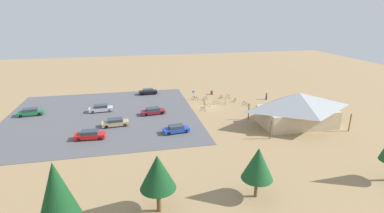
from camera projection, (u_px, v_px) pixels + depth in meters
name	position (u px, v px, depth m)	size (l,w,h in m)	color
ground	(208.00, 106.00, 63.83)	(160.00, 160.00, 0.00)	#9E7F56
parking_lot_asphalt	(102.00, 116.00, 58.00)	(36.70, 34.79, 0.05)	#56565B
bike_pavilion	(298.00, 107.00, 52.48)	(15.10, 9.45, 6.10)	#C6B28E
trash_bin	(212.00, 93.00, 72.83)	(0.60, 0.60, 0.90)	brown
lot_sign	(193.00, 94.00, 68.38)	(0.56, 0.08, 2.20)	#99999E
pine_east	(258.00, 164.00, 31.67)	(3.50, 3.50, 6.01)	brown
pine_west	(158.00, 172.00, 29.15)	(3.70, 3.70, 6.46)	brown
pine_center	(57.00, 191.00, 24.75)	(3.61, 3.61, 8.14)	brown
bicycle_green_edge_south	(204.00, 103.00, 65.32)	(0.48, 1.68, 0.73)	black
bicycle_white_mid_cluster	(216.00, 103.00, 65.25)	(1.66, 0.48, 0.78)	black
bicycle_teal_yard_center	(266.00, 105.00, 63.68)	(1.31, 1.28, 0.84)	black
bicycle_purple_by_bin	(205.00, 98.00, 68.43)	(1.56, 0.78, 0.81)	black
bicycle_silver_yard_front	(225.00, 102.00, 65.57)	(0.68, 1.61, 0.86)	black
bicycle_black_edge_north	(195.00, 98.00, 68.40)	(1.38, 1.10, 0.89)	black
bicycle_blue_back_row	(203.00, 109.00, 61.07)	(0.92, 1.40, 0.79)	black
bicycle_yellow_near_porch	(207.00, 105.00, 63.37)	(1.64, 0.48, 0.77)	black
bicycle_red_yard_left	(245.00, 104.00, 64.33)	(0.72, 1.65, 0.89)	black
bicycle_orange_front_row	(221.00, 97.00, 69.44)	(1.15, 1.29, 0.82)	black
bicycle_green_near_sign	(235.00, 100.00, 67.05)	(1.11, 1.42, 0.82)	black
bicycle_white_trailside	(228.00, 96.00, 69.85)	(0.53, 1.72, 0.90)	black
car_black_second_row	(148.00, 92.00, 72.77)	(4.51, 1.96, 1.38)	black
car_tan_mid_lot	(115.00, 122.00, 52.73)	(4.88, 2.23, 1.39)	tan
car_maroon_back_corner	(153.00, 111.00, 58.77)	(4.83, 2.39, 1.37)	maroon
car_blue_by_curb	(176.00, 129.00, 49.89)	(4.59, 2.27, 1.33)	#1E42B2
car_red_near_entry	(90.00, 135.00, 47.39)	(4.90, 2.13, 1.45)	red
car_green_inner_stall	(30.00, 112.00, 58.09)	(4.96, 2.37, 1.43)	#1E6B3D
car_silver_aisle_side	(101.00, 108.00, 60.20)	(4.84, 2.04, 1.46)	#BCBCC1
visitor_crossing_yard	(266.00, 96.00, 68.51)	(0.36, 0.38, 1.75)	#2D3347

